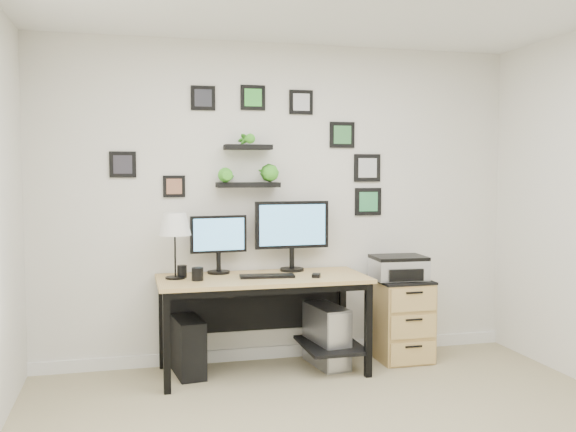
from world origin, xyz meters
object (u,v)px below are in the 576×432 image
object	(u,v)px
monitor_right	(292,230)
printer	(399,268)
mug	(198,274)
file_cabinet	(400,319)
desk	(266,292)
monitor_left	(219,240)
table_lamp	(175,226)
pc_tower_black	(188,347)
pc_tower_grey	(327,336)

from	to	relation	value
monitor_right	printer	world-z (taller)	monitor_right
mug	file_cabinet	world-z (taller)	mug
desk	monitor_left	distance (m)	0.56
table_lamp	monitor_right	bearing A→B (deg)	8.84
file_cabinet	printer	size ratio (longest dim) A/B	1.53
mug	pc_tower_black	bearing A→B (deg)	113.51
monitor_right	table_lamp	world-z (taller)	monitor_right
desk	monitor_left	size ratio (longest dim) A/B	3.48
mug	pc_tower_black	xyz separation A→B (m)	(-0.06, 0.14, -0.58)
table_lamp	pc_tower_black	world-z (taller)	table_lamp
table_lamp	file_cabinet	bearing A→B (deg)	0.52
monitor_left	monitor_right	bearing A→B (deg)	-1.07
mug	table_lamp	bearing A→B (deg)	139.47
desk	table_lamp	size ratio (longest dim) A/B	3.21
desk	monitor_left	bearing A→B (deg)	149.69
pc_tower_black	printer	xyz separation A→B (m)	(1.73, -0.01, 0.55)
monitor_left	printer	size ratio (longest dim) A/B	1.05
monitor_left	pc_tower_black	bearing A→B (deg)	-150.56
desk	file_cabinet	xyz separation A→B (m)	(1.15, 0.06, -0.29)
printer	pc_tower_grey	bearing A→B (deg)	-178.56
pc_tower_black	file_cabinet	size ratio (longest dim) A/B	0.65
pc_tower_black	printer	distance (m)	1.81
desk	printer	xyz separation A→B (m)	(1.12, 0.04, 0.14)
file_cabinet	pc_tower_black	bearing A→B (deg)	-179.83
desk	monitor_left	world-z (taller)	monitor_left
file_cabinet	desk	bearing A→B (deg)	-177.11
mug	printer	world-z (taller)	printer
desk	pc_tower_grey	world-z (taller)	desk
mug	pc_tower_grey	distance (m)	1.19
pc_tower_black	printer	size ratio (longest dim) A/B	1.00
monitor_left	file_cabinet	world-z (taller)	monitor_left
monitor_left	pc_tower_black	xyz separation A→B (m)	(-0.26, -0.15, -0.80)
desk	table_lamp	world-z (taller)	table_lamp
table_lamp	mug	size ratio (longest dim) A/B	5.09
table_lamp	file_cabinet	xyz separation A→B (m)	(1.84, 0.02, -0.81)
monitor_left	pc_tower_grey	world-z (taller)	monitor_left
monitor_left	mug	xyz separation A→B (m)	(-0.20, -0.29, -0.22)
desk	mug	distance (m)	0.57
table_lamp	file_cabinet	size ratio (longest dim) A/B	0.74
pc_tower_black	printer	world-z (taller)	printer
desk	pc_tower_grey	distance (m)	0.63
monitor_left	table_lamp	distance (m)	0.41
monitor_right	desk	bearing A→B (deg)	-143.43
desk	printer	bearing A→B (deg)	1.98
table_lamp	printer	world-z (taller)	table_lamp
mug	pc_tower_grey	size ratio (longest dim) A/B	0.19
mug	desk	bearing A→B (deg)	9.36
table_lamp	pc_tower_black	bearing A→B (deg)	7.29
monitor_right	file_cabinet	size ratio (longest dim) A/B	0.91
table_lamp	file_cabinet	world-z (taller)	table_lamp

